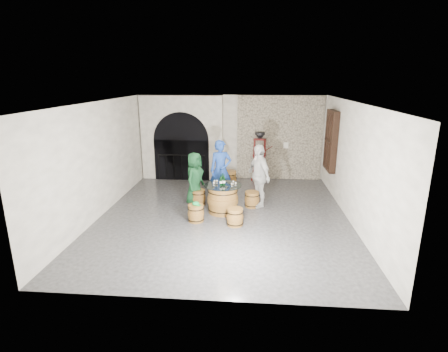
# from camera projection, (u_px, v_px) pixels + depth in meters

# --- Properties ---
(ground) EXTENTS (8.00, 8.00, 0.00)m
(ground) POSITION_uv_depth(u_px,v_px,m) (224.00, 215.00, 10.06)
(ground) COLOR #29292C
(ground) RESTS_ON ground
(wall_back) EXTENTS (8.00, 0.00, 8.00)m
(wall_back) POSITION_uv_depth(u_px,v_px,m) (232.00, 137.00, 13.46)
(wall_back) COLOR silver
(wall_back) RESTS_ON ground
(wall_front) EXTENTS (8.00, 0.00, 8.00)m
(wall_front) POSITION_uv_depth(u_px,v_px,m) (204.00, 217.00, 5.79)
(wall_front) COLOR silver
(wall_front) RESTS_ON ground
(wall_left) EXTENTS (0.00, 8.00, 8.00)m
(wall_left) POSITION_uv_depth(u_px,v_px,m) (101.00, 159.00, 9.90)
(wall_left) COLOR silver
(wall_left) RESTS_ON ground
(wall_right) EXTENTS (0.00, 8.00, 8.00)m
(wall_right) POSITION_uv_depth(u_px,v_px,m) (354.00, 164.00, 9.35)
(wall_right) COLOR silver
(wall_right) RESTS_ON ground
(ceiling) EXTENTS (8.00, 8.00, 0.00)m
(ceiling) POSITION_uv_depth(u_px,v_px,m) (224.00, 102.00, 9.19)
(ceiling) COLOR beige
(ceiling) RESTS_ON wall_back
(stone_facing_panel) EXTENTS (3.20, 0.12, 3.18)m
(stone_facing_panel) POSITION_uv_depth(u_px,v_px,m) (279.00, 138.00, 13.26)
(stone_facing_panel) COLOR #B1A48D
(stone_facing_panel) RESTS_ON ground
(arched_opening) EXTENTS (3.10, 0.60, 3.19)m
(arched_opening) POSITION_uv_depth(u_px,v_px,m) (182.00, 138.00, 13.36)
(arched_opening) COLOR silver
(arched_opening) RESTS_ON ground
(shuttered_window) EXTENTS (0.23, 1.10, 2.00)m
(shuttered_window) POSITION_uv_depth(u_px,v_px,m) (331.00, 141.00, 11.60)
(shuttered_window) COLOR black
(shuttered_window) RESTS_ON wall_right
(barrel_table) EXTENTS (1.09, 1.09, 0.83)m
(barrel_table) POSITION_uv_depth(u_px,v_px,m) (223.00, 199.00, 10.18)
(barrel_table) COLOR brown
(barrel_table) RESTS_ON ground
(barrel_stool_left) EXTENTS (0.46, 0.46, 0.48)m
(barrel_stool_left) POSITION_uv_depth(u_px,v_px,m) (198.00, 197.00, 10.85)
(barrel_stool_left) COLOR brown
(barrel_stool_left) RESTS_ON ground
(barrel_stool_far) EXTENTS (0.46, 0.46, 0.48)m
(barrel_stool_far) POSITION_uv_depth(u_px,v_px,m) (221.00, 194.00, 11.19)
(barrel_stool_far) COLOR brown
(barrel_stool_far) RESTS_ON ground
(barrel_stool_right) EXTENTS (0.46, 0.46, 0.48)m
(barrel_stool_right) POSITION_uv_depth(u_px,v_px,m) (252.00, 199.00, 10.67)
(barrel_stool_right) COLOR brown
(barrel_stool_right) RESTS_ON ground
(barrel_stool_near_right) EXTENTS (0.46, 0.46, 0.48)m
(barrel_stool_near_right) POSITION_uv_depth(u_px,v_px,m) (235.00, 217.00, 9.32)
(barrel_stool_near_right) COLOR brown
(barrel_stool_near_right) RESTS_ON ground
(barrel_stool_near_left) EXTENTS (0.46, 0.46, 0.48)m
(barrel_stool_near_left) POSITION_uv_depth(u_px,v_px,m) (196.00, 213.00, 9.58)
(barrel_stool_near_left) COLOR brown
(barrel_stool_near_left) RESTS_ON ground
(green_cap) EXTENTS (0.23, 0.18, 0.10)m
(green_cap) POSITION_uv_depth(u_px,v_px,m) (196.00, 204.00, 9.50)
(green_cap) COLOR #0D963B
(green_cap) RESTS_ON barrel_stool_near_left
(person_green) EXTENTS (0.75, 0.93, 1.64)m
(person_green) POSITION_uv_depth(u_px,v_px,m) (195.00, 179.00, 10.77)
(person_green) COLOR #103A1C
(person_green) RESTS_ON ground
(person_blue) EXTENTS (0.80, 0.63, 1.93)m
(person_blue) POSITION_uv_depth(u_px,v_px,m) (221.00, 170.00, 11.20)
(person_blue) COLOR #1C3F9A
(person_blue) RESTS_ON ground
(person_white) EXTENTS (0.97, 1.21, 1.92)m
(person_white) POSITION_uv_depth(u_px,v_px,m) (259.00, 176.00, 10.57)
(person_white) COLOR beige
(person_white) RESTS_ON ground
(wine_bottle_left) EXTENTS (0.08, 0.08, 0.32)m
(wine_bottle_left) POSITION_uv_depth(u_px,v_px,m) (221.00, 181.00, 10.00)
(wine_bottle_left) COLOR black
(wine_bottle_left) RESTS_ON barrel_table
(wine_bottle_center) EXTENTS (0.08, 0.08, 0.32)m
(wine_bottle_center) POSITION_uv_depth(u_px,v_px,m) (224.00, 181.00, 10.03)
(wine_bottle_center) COLOR black
(wine_bottle_center) RESTS_ON barrel_table
(wine_bottle_right) EXTENTS (0.08, 0.08, 0.32)m
(wine_bottle_right) POSITION_uv_depth(u_px,v_px,m) (223.00, 180.00, 10.14)
(wine_bottle_right) COLOR black
(wine_bottle_right) RESTS_ON barrel_table
(tasting_glass_a) EXTENTS (0.05, 0.05, 0.10)m
(tasting_glass_a) POSITION_uv_depth(u_px,v_px,m) (214.00, 184.00, 10.03)
(tasting_glass_a) COLOR #A96E20
(tasting_glass_a) RESTS_ON barrel_table
(tasting_glass_b) EXTENTS (0.05, 0.05, 0.10)m
(tasting_glass_b) POSITION_uv_depth(u_px,v_px,m) (236.00, 184.00, 10.01)
(tasting_glass_b) COLOR #A96E20
(tasting_glass_b) RESTS_ON barrel_table
(tasting_glass_c) EXTENTS (0.05, 0.05, 0.10)m
(tasting_glass_c) POSITION_uv_depth(u_px,v_px,m) (217.00, 182.00, 10.24)
(tasting_glass_c) COLOR #A96E20
(tasting_glass_c) RESTS_ON barrel_table
(tasting_glass_d) EXTENTS (0.05, 0.05, 0.10)m
(tasting_glass_d) POSITION_uv_depth(u_px,v_px,m) (233.00, 182.00, 10.17)
(tasting_glass_d) COLOR #A96E20
(tasting_glass_d) RESTS_ON barrel_table
(tasting_glass_e) EXTENTS (0.05, 0.05, 0.10)m
(tasting_glass_e) POSITION_uv_depth(u_px,v_px,m) (232.00, 185.00, 9.94)
(tasting_glass_e) COLOR #A96E20
(tasting_glass_e) RESTS_ON barrel_table
(tasting_glass_f) EXTENTS (0.05, 0.05, 0.10)m
(tasting_glass_f) POSITION_uv_depth(u_px,v_px,m) (215.00, 182.00, 10.22)
(tasting_glass_f) COLOR #A96E20
(tasting_glass_f) RESTS_ON barrel_table
(side_barrel) EXTENTS (0.46, 0.46, 0.61)m
(side_barrel) POSITION_uv_depth(u_px,v_px,m) (230.00, 179.00, 12.54)
(side_barrel) COLOR brown
(side_barrel) RESTS_ON ground
(corking_press) EXTENTS (0.78, 0.50, 1.85)m
(corking_press) POSITION_uv_depth(u_px,v_px,m) (259.00, 153.00, 13.23)
(corking_press) COLOR #4E110D
(corking_press) RESTS_ON ground
(control_box) EXTENTS (0.18, 0.10, 0.22)m
(control_box) POSITION_uv_depth(u_px,v_px,m) (286.00, 145.00, 13.23)
(control_box) COLOR silver
(control_box) RESTS_ON wall_back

